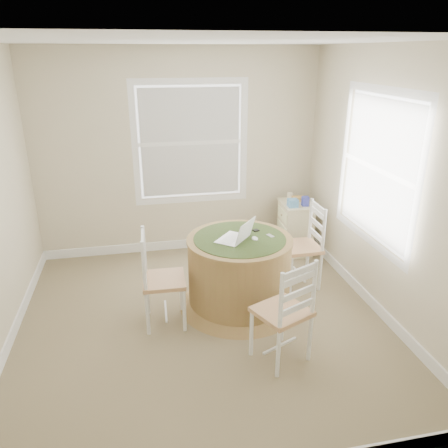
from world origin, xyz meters
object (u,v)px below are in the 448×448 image
object	(u,v)px
chair_near	(282,311)
corner_chest	(295,228)
chair_right	(301,246)
round_table	(239,269)
laptop	(235,237)
chair_left	(164,280)

from	to	relation	value
chair_near	corner_chest	xyz separation A→B (m)	(0.88, 2.06, -0.13)
chair_right	corner_chest	bearing A→B (deg)	163.29
round_table	laptop	distance (m)	0.39
chair_left	corner_chest	distance (m)	2.25
round_table	chair_right	xyz separation A→B (m)	(0.79, 0.30, 0.06)
chair_near	round_table	bearing A→B (deg)	-104.73
round_table	chair_near	xyz separation A→B (m)	(0.15, -0.92, 0.06)
chair_left	chair_right	world-z (taller)	same
round_table	chair_left	world-z (taller)	chair_left
round_table	corner_chest	xyz separation A→B (m)	(1.03, 1.15, -0.07)
laptop	chair_near	bearing A→B (deg)	53.01
chair_left	laptop	size ratio (longest dim) A/B	2.13
round_table	chair_near	distance (m)	0.93
round_table	chair_right	size ratio (longest dim) A/B	1.32
laptop	corner_chest	size ratio (longest dim) A/B	0.65
laptop	corner_chest	world-z (taller)	laptop
chair_right	corner_chest	xyz separation A→B (m)	(0.25, 0.85, -0.13)
laptop	corner_chest	xyz separation A→B (m)	(1.09, 1.18, -0.45)
round_table	laptop	size ratio (longest dim) A/B	2.81
chair_near	corner_chest	world-z (taller)	chair_near
corner_chest	chair_right	bearing A→B (deg)	-103.81
chair_right	laptop	xyz separation A→B (m)	(-0.84, -0.33, 0.33)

